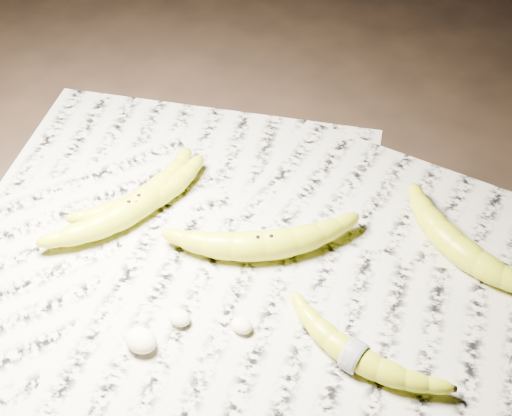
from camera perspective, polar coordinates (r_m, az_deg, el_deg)
The scene contains 11 objects.
ground at distance 0.98m, azimuth 0.19°, elevation -3.14°, with size 3.00×3.00×0.00m, color black.
newspaper_patch at distance 0.94m, azimuth 0.18°, elevation -5.08°, with size 0.90×0.70×0.01m, color #B8B19E.
banana_left_a at distance 1.01m, azimuth -9.73°, elevation 0.19°, with size 0.23×0.07×0.04m, color #D2DE1B, non-canonical shape.
banana_left_b at distance 1.02m, azimuth -8.72°, elevation 0.80°, with size 0.19×0.06×0.04m, color #D2DE1B, non-canonical shape.
banana_center at distance 0.94m, azimuth 0.66°, elevation -2.87°, with size 0.23×0.07×0.04m, color #D2DE1B, non-canonical shape.
banana_taped at distance 0.85m, azimuth 7.87°, elevation -11.51°, with size 0.19×0.05×0.03m, color #D2DE1B, non-canonical shape.
banana_upper_a at distance 0.98m, azimuth 15.76°, elevation -2.84°, with size 0.21×0.06×0.04m, color #D2DE1B, non-canonical shape.
measuring_tape at distance 0.85m, azimuth 7.87°, elevation -11.51°, with size 0.04×0.04×0.00m, color white.
flesh_chunk_a at distance 0.87m, azimuth -9.22°, elevation -10.28°, with size 0.04×0.03×0.02m, color beige.
flesh_chunk_b at distance 0.89m, azimuth -6.16°, elevation -8.57°, with size 0.03×0.02×0.02m, color beige.
flesh_chunk_c at distance 0.88m, azimuth -1.16°, elevation -9.22°, with size 0.03×0.02×0.02m, color beige.
Camera 1 is at (0.36, -0.54, 0.73)m, focal length 50.00 mm.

